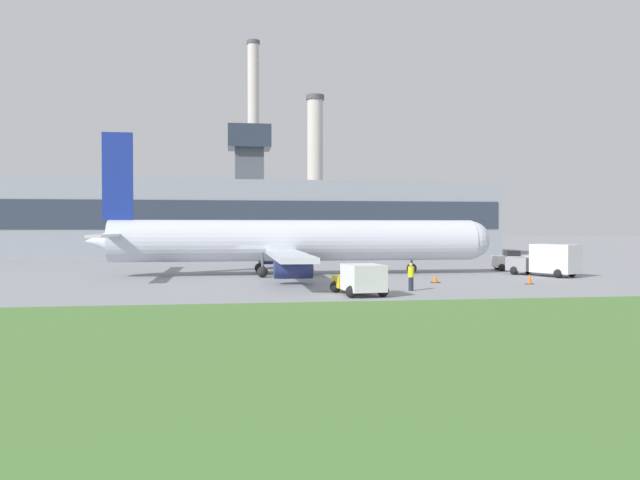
{
  "coord_description": "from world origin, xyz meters",
  "views": [
    {
      "loc": [
        -1.92,
        -50.31,
        4.04
      ],
      "look_at": [
        5.58,
        1.11,
        2.89
      ],
      "focal_mm": 35.0,
      "sensor_mm": 36.0,
      "label": 1
    }
  ],
  "objects_px": {
    "pushback_tug": "(512,261)",
    "ground_crew_person": "(411,276)",
    "baggage_truck": "(360,280)",
    "fuel_truck": "(548,261)",
    "airplane": "(291,241)"
  },
  "relations": [
    {
      "from": "baggage_truck",
      "to": "fuel_truck",
      "type": "xyz_separation_m",
      "value": [
        17.85,
        11.42,
        0.35
      ]
    },
    {
      "from": "baggage_truck",
      "to": "ground_crew_person",
      "type": "xyz_separation_m",
      "value": [
        3.66,
        2.04,
        -0.02
      ]
    },
    {
      "from": "baggage_truck",
      "to": "pushback_tug",
      "type": "bearing_deg",
      "value": 45.12
    },
    {
      "from": "fuel_truck",
      "to": "ground_crew_person",
      "type": "bearing_deg",
      "value": -146.54
    },
    {
      "from": "pushback_tug",
      "to": "ground_crew_person",
      "type": "bearing_deg",
      "value": -131.79
    },
    {
      "from": "ground_crew_person",
      "to": "baggage_truck",
      "type": "bearing_deg",
      "value": -150.87
    },
    {
      "from": "airplane",
      "to": "ground_crew_person",
      "type": "relative_size",
      "value": 19.3
    },
    {
      "from": "pushback_tug",
      "to": "airplane",
      "type": "bearing_deg",
      "value": -173.68
    },
    {
      "from": "airplane",
      "to": "fuel_truck",
      "type": "distance_m",
      "value": 20.87
    },
    {
      "from": "fuel_truck",
      "to": "ground_crew_person",
      "type": "relative_size",
      "value": 3.49
    },
    {
      "from": "airplane",
      "to": "fuel_truck",
      "type": "xyz_separation_m",
      "value": [
        20.35,
        -4.38,
        -1.54
      ]
    },
    {
      "from": "baggage_truck",
      "to": "ground_crew_person",
      "type": "distance_m",
      "value": 4.19
    },
    {
      "from": "fuel_truck",
      "to": "ground_crew_person",
      "type": "height_order",
      "value": "fuel_truck"
    },
    {
      "from": "airplane",
      "to": "baggage_truck",
      "type": "height_order",
      "value": "airplane"
    },
    {
      "from": "ground_crew_person",
      "to": "fuel_truck",
      "type": "bearing_deg",
      "value": 33.46
    }
  ]
}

